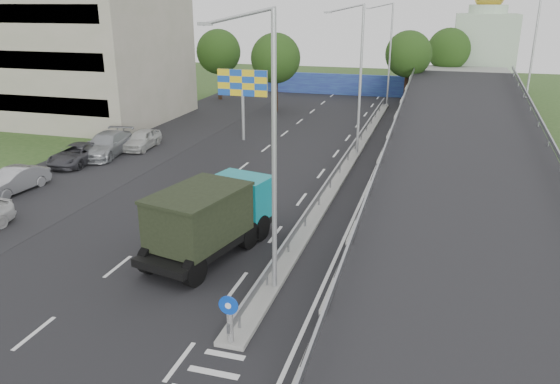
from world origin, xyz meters
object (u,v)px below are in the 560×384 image
at_px(church, 484,46).
at_px(dump_truck, 212,216).
at_px(sign_bollard, 230,319).
at_px(parked_car_c, 77,154).
at_px(lamp_post_far, 388,49).
at_px(parked_car_d, 106,145).
at_px(billboard, 243,87).
at_px(lamp_post_mid, 358,73).
at_px(parked_car_b, 14,181).
at_px(lamp_post_near, 269,142).
at_px(parked_car_e, 142,139).

bearing_deg(church, dump_truck, -104.42).
relative_size(sign_bollard, parked_car_c, 0.35).
distance_m(lamp_post_far, parked_car_d, 30.60).
distance_m(sign_bollard, billboard, 27.53).
xyz_separation_m(church, parked_car_d, (-26.75, -39.04, -4.51)).
height_order(dump_truck, parked_car_d, dump_truck).
height_order(lamp_post_mid, parked_car_b, lamp_post_mid).
height_order(lamp_post_near, parked_car_e, lamp_post_near).
bearing_deg(dump_truck, lamp_post_near, -23.24).
height_order(lamp_post_mid, lamp_post_far, same).
distance_m(lamp_post_mid, church, 35.41).
bearing_deg(lamp_post_far, parked_car_b, -117.59).
distance_m(lamp_post_far, church, 17.15).
xyz_separation_m(lamp_post_near, lamp_post_mid, (0.00, 20.00, 0.00)).
distance_m(billboard, parked_car_c, 13.15).
distance_m(sign_bollard, church, 58.84).
bearing_deg(parked_car_c, parked_car_e, 62.17).
bearing_deg(dump_truck, parked_car_e, 141.53).
relative_size(sign_bollard, dump_truck, 0.22).
bearing_deg(parked_car_c, church, 52.54).
height_order(billboard, dump_truck, billboard).
relative_size(billboard, dump_truck, 0.74).
bearing_deg(lamp_post_near, sign_bollard, -91.64).
height_order(sign_bollard, lamp_post_mid, lamp_post_mid).
distance_m(billboard, parked_car_d, 11.00).
height_order(lamp_post_far, parked_car_b, lamp_post_far).
bearing_deg(dump_truck, parked_car_d, 149.76).
bearing_deg(lamp_post_near, parked_car_e, 131.58).
bearing_deg(parked_car_d, billboard, 34.43).
distance_m(church, billboard, 37.23).
bearing_deg(lamp_post_mid, billboard, 167.62).
bearing_deg(billboard, parked_car_e, -144.25).
bearing_deg(lamp_post_mid, parked_car_c, -157.20).
height_order(lamp_post_near, parked_car_d, lamp_post_near).
xyz_separation_m(billboard, parked_car_b, (-8.35, -15.41, -3.48)).
distance_m(dump_truck, parked_car_e, 19.28).
relative_size(parked_car_d, parked_car_e, 1.33).
distance_m(parked_car_c, parked_car_d, 2.48).
bearing_deg(dump_truck, parked_car_c, 157.12).
relative_size(lamp_post_far, parked_car_c, 2.11).
height_order(lamp_post_far, parked_car_d, lamp_post_far).
xyz_separation_m(lamp_post_far, parked_car_c, (-17.61, -27.40, -5.15)).
relative_size(lamp_post_mid, church, 0.73).
relative_size(lamp_post_near, dump_truck, 1.35).
height_order(lamp_post_far, church, church).
height_order(lamp_post_far, parked_car_e, lamp_post_far).
bearing_deg(billboard, parked_car_b, -118.46).
distance_m(church, parked_car_d, 47.54).
bearing_deg(parked_car_c, parked_car_d, 68.55).
bearing_deg(parked_car_d, parked_car_c, -115.40).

